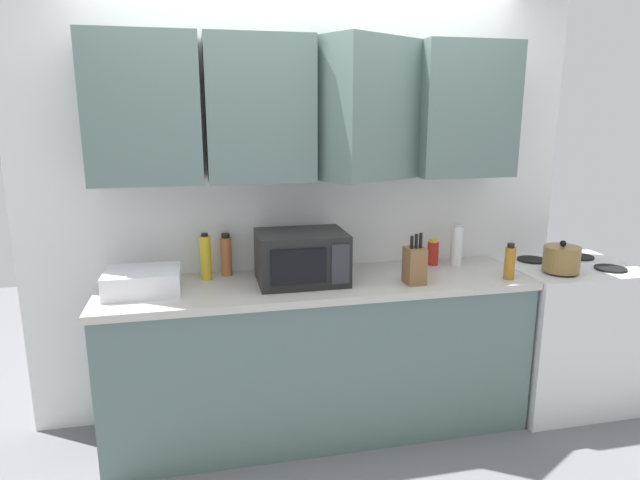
{
  "coord_description": "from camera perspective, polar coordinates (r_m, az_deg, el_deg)",
  "views": [
    {
      "loc": [
        -0.62,
        -3.13,
        1.81
      ],
      "look_at": [
        0.02,
        -0.25,
        1.12
      ],
      "focal_mm": 30.63,
      "sensor_mm": 36.0,
      "label": 1
    }
  ],
  "objects": [
    {
      "name": "wall_back_with_cabinets",
      "position": [
        3.13,
        -1.02,
        8.84
      ],
      "size": [
        3.25,
        0.57,
        2.6
      ],
      "color": "white",
      "rests_on": "ground_plane"
    },
    {
      "name": "counter_run",
      "position": [
        3.2,
        -0.1,
        -11.95
      ],
      "size": [
        2.38,
        0.63,
        0.9
      ],
      "color": "slate",
      "rests_on": "ground_plane"
    },
    {
      "name": "stove_range",
      "position": [
        3.82,
        24.01,
        -8.89
      ],
      "size": [
        0.76,
        0.64,
        0.91
      ],
      "color": "silver",
      "rests_on": "ground_plane"
    },
    {
      "name": "kettle",
      "position": [
        3.46,
        23.91,
        -1.8
      ],
      "size": [
        0.2,
        0.2,
        0.18
      ],
      "color": "olive",
      "rests_on": "stove_range"
    },
    {
      "name": "microwave",
      "position": [
        2.98,
        -1.95,
        -1.81
      ],
      "size": [
        0.48,
        0.37,
        0.28
      ],
      "color": "black",
      "rests_on": "counter_run"
    },
    {
      "name": "dish_rack",
      "position": [
        2.97,
        -18.01,
        -4.12
      ],
      "size": [
        0.38,
        0.3,
        0.12
      ],
      "primitive_type": "cube",
      "color": "silver",
      "rests_on": "counter_run"
    },
    {
      "name": "knife_block",
      "position": [
        3.01,
        9.85,
        -2.58
      ],
      "size": [
        0.1,
        0.12,
        0.28
      ],
      "color": "brown",
      "rests_on": "counter_run"
    },
    {
      "name": "bottle_yellow_mustard",
      "position": [
        3.1,
        -11.86,
        -1.78
      ],
      "size": [
        0.06,
        0.06,
        0.26
      ],
      "color": "gold",
      "rests_on": "counter_run"
    },
    {
      "name": "bottle_spice_jar",
      "position": [
        3.16,
        -9.77,
        -1.58
      ],
      "size": [
        0.06,
        0.06,
        0.24
      ],
      "color": "#BC6638",
      "rests_on": "counter_run"
    },
    {
      "name": "bottle_red_sauce",
      "position": [
        3.41,
        11.71,
        -1.28
      ],
      "size": [
        0.07,
        0.07,
        0.16
      ],
      "color": "red",
      "rests_on": "counter_run"
    },
    {
      "name": "bottle_amber_vinegar",
      "position": [
        3.22,
        19.2,
        -2.22
      ],
      "size": [
        0.06,
        0.06,
        0.21
      ],
      "color": "#AD701E",
      "rests_on": "counter_run"
    },
    {
      "name": "bottle_white_jar",
      "position": [
        3.41,
        14.07,
        -0.59
      ],
      "size": [
        0.07,
        0.07,
        0.26
      ],
      "color": "white",
      "rests_on": "counter_run"
    }
  ]
}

